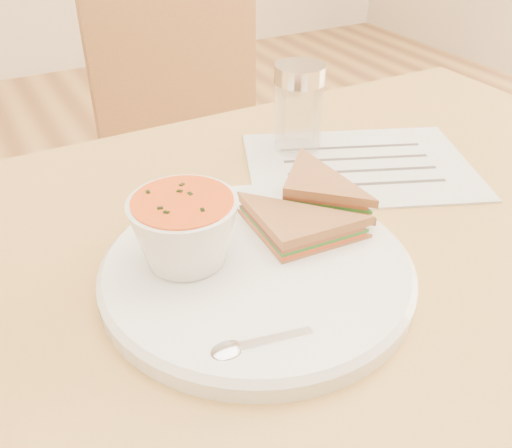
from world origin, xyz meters
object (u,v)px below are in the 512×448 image
chair_far (213,172)px  plate (257,272)px  condiment_shaker (298,109)px  soup_bowl (185,234)px  dining_table (317,429)px

chair_far → plate: chair_far is taller
condiment_shaker → soup_bowl: bearing=-142.7°
plate → dining_table: bearing=19.0°
dining_table → soup_bowl: size_ratio=9.59×
chair_far → condiment_shaker: 0.58m
plate → soup_bowl: size_ratio=2.97×
chair_far → condiment_shaker: bearing=80.6°
plate → soup_bowl: soup_bowl is taller
dining_table → soup_bowl: (-0.19, -0.01, 0.43)m
chair_far → plate: bearing=69.0°
chair_far → condiment_shaker: chair_far is taller
plate → condiment_shaker: (0.19, 0.22, 0.05)m
dining_table → plate: 0.41m
plate → chair_far: bearing=68.9°
chair_far → soup_bowl: 0.80m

